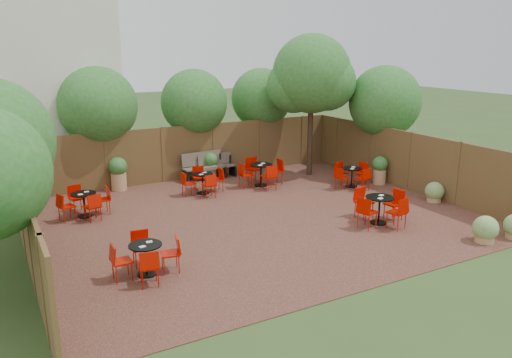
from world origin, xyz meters
TOP-DOWN VIEW (x-y plane):
  - ground at (0.00, 0.00)m, footprint 80.00×80.00m
  - courtyard_paving at (0.00, 0.00)m, footprint 12.00×10.00m
  - fence_back at (0.00, 5.00)m, footprint 12.00×0.08m
  - fence_left at (-6.00, 0.00)m, footprint 0.08×10.00m
  - fence_right at (6.00, 0.00)m, footprint 0.08×10.00m
  - neighbour_building at (-4.50, 8.00)m, footprint 5.00×4.00m
  - overhang_foliage at (-1.32, 2.79)m, footprint 15.82×10.72m
  - courtyard_tree at (4.18, 3.28)m, footprint 2.95×2.88m
  - park_bench_left at (0.91, 4.62)m, footprint 1.47×0.63m
  - park_bench_right at (0.40, 4.63)m, footprint 1.65×0.64m
  - bistro_tables at (0.24, 0.78)m, footprint 10.23×6.56m
  - planters at (-1.13, 3.81)m, footprint 11.87×4.27m
  - low_shrubs at (4.94, -3.58)m, footprint 2.12×3.79m

SIDE VIEW (x-z plane):
  - ground at x=0.00m, z-range 0.00..0.00m
  - courtyard_paving at x=0.00m, z-range 0.00..0.02m
  - low_shrubs at x=4.94m, z-range -0.01..0.68m
  - bistro_tables at x=0.24m, z-range 0.00..0.89m
  - park_bench_left at x=0.91m, z-range 0.03..0.92m
  - park_bench_right at x=0.40m, z-range 0.03..1.04m
  - planters at x=-1.13m, z-range 0.03..1.16m
  - fence_back at x=0.00m, z-range 0.00..2.00m
  - fence_left at x=-6.00m, z-range 0.00..2.00m
  - fence_right at x=6.00m, z-range 0.00..2.00m
  - overhang_foliage at x=-1.32m, z-range 1.38..4.15m
  - courtyard_tree at x=4.18m, z-range 1.04..6.27m
  - neighbour_building at x=-4.50m, z-range 0.00..8.00m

